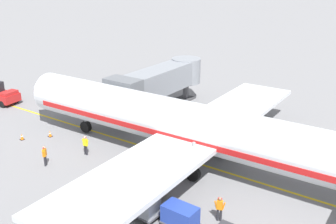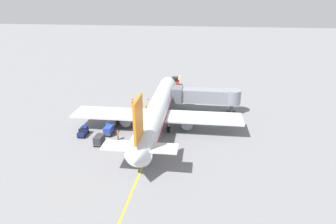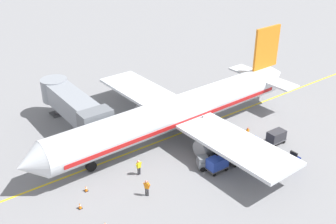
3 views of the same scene
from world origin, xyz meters
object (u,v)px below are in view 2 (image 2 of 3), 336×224
ground_crew_wing_walker (118,134)px  safety_cone_nose_left (148,98)px  baggage_cart_front (117,118)px  ground_crew_loader (133,104)px  parked_airliner (157,111)px  pushback_tractor (175,83)px  baggage_cart_tail_end (99,139)px  baggage_cart_second_in_train (111,124)px  jet_bridge (206,96)px  safety_cone_nose_right (133,98)px  baggage_tug_trailing (122,118)px  safety_cone_wing_tip (155,101)px  baggage_cart_third_in_train (109,130)px  ground_crew_marshaller (146,106)px  baggage_tug_lead (83,132)px

ground_crew_wing_walker → safety_cone_nose_left: 20.75m
baggage_cart_front → ground_crew_loader: ground_crew_loader is taller
parked_airliner → ground_crew_loader: bearing=127.5°
pushback_tractor → ground_crew_loader: bearing=-112.9°
baggage_cart_tail_end → pushback_tractor: bearing=76.5°
ground_crew_wing_walker → baggage_cart_front: bearing=109.1°
pushback_tractor → baggage_cart_tail_end: pushback_tractor is taller
baggage_cart_second_in_train → baggage_cart_tail_end: size_ratio=1.00×
baggage_cart_front → baggage_cart_second_in_train: 2.80m
jet_bridge → pushback_tractor: bearing=116.5°
safety_cone_nose_left → safety_cone_nose_right: same height
baggage_tug_trailing → ground_crew_wing_walker: 7.39m
safety_cone_wing_tip → baggage_cart_third_in_train: bearing=-105.0°
baggage_cart_tail_end → ground_crew_loader: ground_crew_loader is taller
baggage_cart_tail_end → ground_crew_marshaller: bearing=74.9°
safety_cone_nose_right → safety_cone_wing_tip: (5.44, -0.92, 0.00)m
jet_bridge → baggage_cart_tail_end: 23.83m
pushback_tractor → ground_crew_loader: 18.24m
baggage_tug_lead → ground_crew_marshaller: ground_crew_marshaller is taller
jet_bridge → baggage_cart_tail_end: bearing=-134.1°
baggage_tug_lead → parked_airliner: bearing=23.1°
baggage_cart_front → safety_cone_nose_left: baggage_cart_front is taller
ground_crew_loader → baggage_tug_lead: bearing=-109.3°
baggage_cart_third_in_train → ground_crew_wing_walker: 2.62m
parked_airliner → safety_cone_nose_right: (-8.42, 14.34, -2.90)m
jet_bridge → baggage_cart_second_in_train: size_ratio=4.73×
pushback_tractor → ground_crew_wing_walker: (-5.70, -31.67, -0.15)m
baggage_tug_lead → safety_cone_wing_tip: bearing=64.1°
baggage_tug_trailing → parked_airliner: bearing=-12.0°
baggage_cart_front → ground_crew_marshaller: ground_crew_marshaller is taller
parked_airliner → ground_crew_wing_walker: (-5.60, -5.75, -2.23)m
baggage_tug_trailing → baggage_cart_second_in_train: 3.32m
jet_bridge → ground_crew_loader: bearing=180.0°
baggage_cart_tail_end → baggage_tug_lead: bearing=144.8°
jet_bridge → safety_cone_nose_right: jet_bridge is taller
parked_airliner → baggage_cart_tail_end: (-8.03, -7.89, -2.24)m
jet_bridge → baggage_tug_lead: 25.06m
pushback_tractor → ground_crew_wing_walker: 32.18m
baggage_cart_third_in_train → safety_cone_nose_left: (2.79, 19.18, -0.66)m
ground_crew_marshaller → safety_cone_nose_right: bearing=126.0°
parked_airliner → ground_crew_marshaller: (-3.75, 7.90, -2.23)m
ground_crew_loader → baggage_tug_trailing: bearing=-90.3°
baggage_tug_trailing → baggage_cart_tail_end: (-0.99, -9.39, 0.24)m
baggage_cart_third_in_train → safety_cone_wing_tip: 18.26m
jet_bridge → baggage_cart_front: (-16.47, -7.94, -2.51)m
jet_bridge → baggage_cart_second_in_train: 19.93m
jet_bridge → ground_crew_marshaller: bearing=-174.3°
baggage_tug_trailing → ground_crew_wing_walker: ground_crew_wing_walker is taller
parked_airliner → baggage_cart_tail_end: 11.48m
baggage_cart_tail_end → baggage_cart_second_in_train: bearing=91.0°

